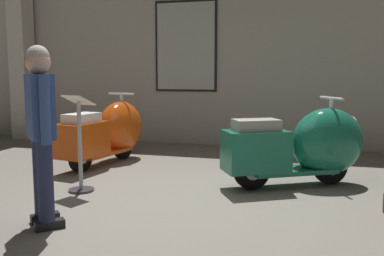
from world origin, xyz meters
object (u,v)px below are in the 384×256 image
object	(u,v)px
scooter_0	(110,131)
visitor_1	(41,123)
info_stanchion	(80,152)
scooter_1	(306,146)

from	to	relation	value
scooter_0	visitor_1	xyz separation A→B (m)	(0.66, -2.54, 0.42)
info_stanchion	scooter_0	bearing A→B (deg)	104.69
scooter_0	info_stanchion	world-z (taller)	info_stanchion
scooter_0	visitor_1	world-z (taller)	visitor_1
visitor_1	info_stanchion	size ratio (longest dim) A/B	1.43
scooter_1	visitor_1	size ratio (longest dim) A/B	1.11
scooter_0	scooter_1	size ratio (longest dim) A/B	1.01
info_stanchion	scooter_1	bearing A→B (deg)	21.50
scooter_0	scooter_1	bearing A→B (deg)	-91.64
scooter_0	scooter_1	xyz separation A→B (m)	(2.76, -0.55, 0.01)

